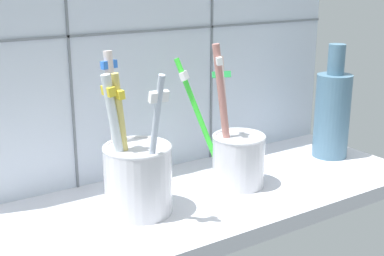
% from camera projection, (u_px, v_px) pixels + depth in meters
% --- Properties ---
extents(counter_slab, '(0.64, 0.22, 0.02)m').
position_uv_depth(counter_slab, '(191.00, 204.00, 0.67)').
color(counter_slab, silver).
rests_on(counter_slab, ground).
extents(tile_wall_back, '(0.64, 0.02, 0.45)m').
position_uv_depth(tile_wall_back, '(142.00, 24.00, 0.70)').
color(tile_wall_back, silver).
rests_on(tile_wall_back, ground).
extents(toothbrush_cup_left, '(0.08, 0.10, 0.19)m').
position_uv_depth(toothbrush_cup_left, '(137.00, 174.00, 0.61)').
color(toothbrush_cup_left, silver).
rests_on(toothbrush_cup_left, counter_slab).
extents(toothbrush_cup_right, '(0.09, 0.11, 0.19)m').
position_uv_depth(toothbrush_cup_right, '(237.00, 154.00, 0.69)').
color(toothbrush_cup_right, silver).
rests_on(toothbrush_cup_right, counter_slab).
extents(ceramic_vase, '(0.05, 0.05, 0.17)m').
position_uv_depth(ceramic_vase, '(332.00, 112.00, 0.80)').
color(ceramic_vase, slate).
rests_on(ceramic_vase, counter_slab).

